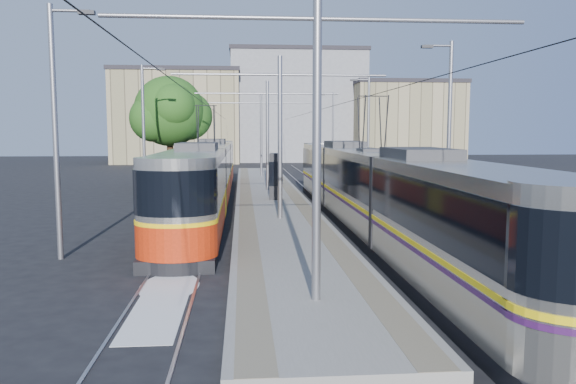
{
  "coord_description": "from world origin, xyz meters",
  "views": [
    {
      "loc": [
        -1.64,
        -16.28,
        4.09
      ],
      "look_at": [
        0.24,
        6.69,
        1.6
      ],
      "focal_mm": 35.0,
      "sensor_mm": 36.0,
      "label": 1
    }
  ],
  "objects": [
    {
      "name": "building_right",
      "position": [
        20.0,
        58.0,
        5.36
      ],
      "size": [
        14.28,
        10.2,
        10.69
      ],
      "color": "tan",
      "rests_on": "ground"
    },
    {
      "name": "track_arrow",
      "position": [
        -3.6,
        -3.0,
        0.01
      ],
      "size": [
        1.2,
        5.0,
        0.01
      ],
      "primitive_type": "cube",
      "color": "silver",
      "rests_on": "ground"
    },
    {
      "name": "tram_left",
      "position": [
        -3.6,
        14.9,
        1.71
      ],
      "size": [
        2.43,
        31.02,
        5.5
      ],
      "color": "black",
      "rests_on": "ground"
    },
    {
      "name": "rails",
      "position": [
        0.0,
        17.0,
        0.02
      ],
      "size": [
        8.71,
        70.0,
        0.03
      ],
      "color": "gray",
      "rests_on": "ground"
    },
    {
      "name": "ground",
      "position": [
        0.0,
        0.0,
        0.0
      ],
      "size": [
        160.0,
        160.0,
        0.0
      ],
      "primitive_type": "plane",
      "color": "black",
      "rests_on": "ground"
    },
    {
      "name": "street_lamps",
      "position": [
        -0.0,
        21.0,
        4.18
      ],
      "size": [
        15.18,
        38.22,
        8.0
      ],
      "color": "gray",
      "rests_on": "ground"
    },
    {
      "name": "shelter",
      "position": [
        0.25,
        15.13,
        1.65
      ],
      "size": [
        0.84,
        1.24,
        2.57
      ],
      "rotation": [
        0.0,
        0.0,
        -0.11
      ],
      "color": "black",
      "rests_on": "platform"
    },
    {
      "name": "tactile_strip_right",
      "position": [
        1.45,
        17.0,
        0.3
      ],
      "size": [
        0.7,
        50.0,
        0.01
      ],
      "primitive_type": "cube",
      "color": "gray",
      "rests_on": "platform"
    },
    {
      "name": "catenary",
      "position": [
        0.0,
        14.15,
        4.52
      ],
      "size": [
        9.2,
        70.0,
        7.0
      ],
      "color": "gray",
      "rests_on": "platform"
    },
    {
      "name": "platform",
      "position": [
        0.0,
        17.0,
        0.15
      ],
      "size": [
        4.0,
        50.0,
        0.3
      ],
      "primitive_type": "cube",
      "color": "gray",
      "rests_on": "ground"
    },
    {
      "name": "building_centre",
      "position": [
        6.0,
        64.0,
        7.58
      ],
      "size": [
        18.36,
        14.28,
        15.15
      ],
      "color": "gray",
      "rests_on": "ground"
    },
    {
      "name": "tactile_strip_left",
      "position": [
        -1.45,
        17.0,
        0.3
      ],
      "size": [
        0.7,
        50.0,
        0.01
      ],
      "primitive_type": "cube",
      "color": "gray",
      "rests_on": "platform"
    },
    {
      "name": "tram_right",
      "position": [
        3.6,
        6.1,
        1.86
      ],
      "size": [
        2.43,
        30.66,
        5.5
      ],
      "color": "black",
      "rests_on": "ground"
    },
    {
      "name": "building_left",
      "position": [
        -10.0,
        60.0,
        6.05
      ],
      "size": [
        16.32,
        12.24,
        12.08
      ],
      "color": "tan",
      "rests_on": "ground"
    },
    {
      "name": "tree",
      "position": [
        -6.5,
        25.15,
        5.44
      ],
      "size": [
        5.54,
        5.12,
        8.05
      ],
      "color": "#382314",
      "rests_on": "ground"
    }
  ]
}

